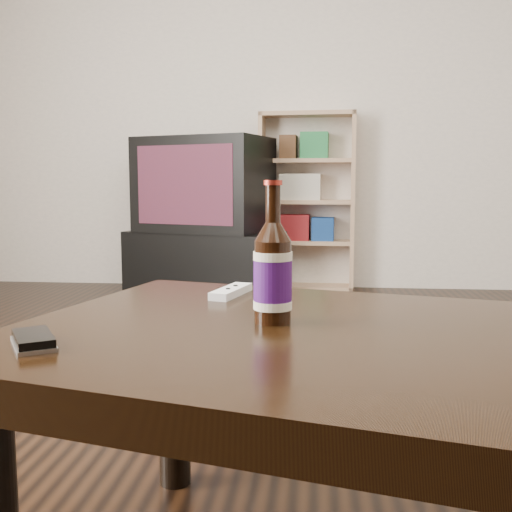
# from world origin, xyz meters

# --- Properties ---
(floor) EXTENTS (5.00, 6.00, 0.01)m
(floor) POSITION_xyz_m (0.00, 0.00, -0.01)
(floor) COLOR black
(floor) RESTS_ON ground
(wall_back) EXTENTS (5.00, 0.02, 2.70)m
(wall_back) POSITION_xyz_m (0.00, 3.01, 1.35)
(wall_back) COLOR silver
(wall_back) RESTS_ON ground
(tv_stand) EXTENTS (1.14, 0.82, 0.41)m
(tv_stand) POSITION_xyz_m (-0.57, 2.78, 0.21)
(tv_stand) COLOR black
(tv_stand) RESTS_ON floor
(tv) EXTENTS (0.98, 0.78, 0.64)m
(tv) POSITION_xyz_m (-0.57, 2.78, 0.73)
(tv) COLOR black
(tv) RESTS_ON tv_stand
(bookshelf) EXTENTS (0.68, 0.34, 1.23)m
(bookshelf) POSITION_xyz_m (0.13, 2.99, 0.64)
(bookshelf) COLOR tan
(bookshelf) RESTS_ON floor
(coffee_table) EXTENTS (1.47, 1.07, 0.50)m
(coffee_table) POSITION_xyz_m (0.33, -0.34, 0.43)
(coffee_table) COLOR black
(coffee_table) RESTS_ON floor
(beer_bottle) EXTENTS (0.08, 0.08, 0.25)m
(beer_bottle) POSITION_xyz_m (0.12, -0.25, 0.59)
(beer_bottle) COLOR black
(beer_bottle) RESTS_ON coffee_table
(phone) EXTENTS (0.11, 0.12, 0.02)m
(phone) POSITION_xyz_m (-0.24, -0.44, 0.50)
(phone) COLOR #AFAFB1
(phone) RESTS_ON coffee_table
(remote) EXTENTS (0.08, 0.16, 0.02)m
(remote) POSITION_xyz_m (0.01, 0.00, 0.50)
(remote) COLOR silver
(remote) RESTS_ON coffee_table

